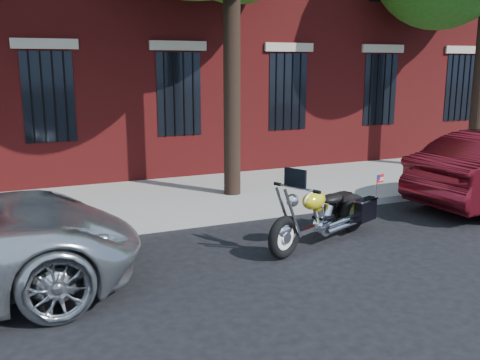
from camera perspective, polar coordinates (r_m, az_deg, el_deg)
name	(u,v)px	position (r m, az deg, el deg)	size (l,w,h in m)	color
ground	(271,243)	(8.98, 3.37, -6.69)	(120.00, 120.00, 0.00)	black
curb	(239,217)	(10.15, -0.13, -3.98)	(40.00, 0.16, 0.15)	gray
sidewalk	(205,195)	(11.84, -3.73, -1.65)	(40.00, 3.60, 0.15)	gray
motorcycle	(327,216)	(8.98, 9.22, -3.76)	(2.64, 1.38, 1.36)	black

